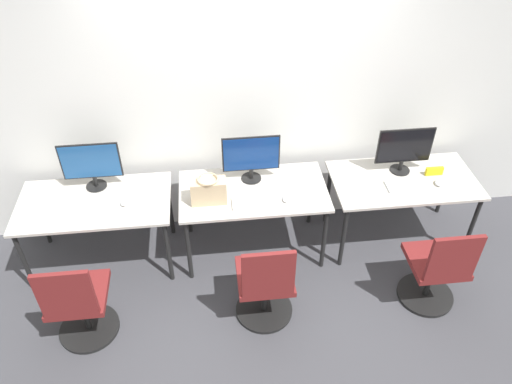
# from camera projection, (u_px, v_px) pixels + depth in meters

# --- Properties ---
(ground_plane) EXTENTS (20.00, 20.00, 0.00)m
(ground_plane) POSITION_uv_depth(u_px,v_px,m) (258.00, 275.00, 4.56)
(ground_plane) COLOR #3D3D42
(wall_back) EXTENTS (12.00, 0.05, 2.80)m
(wall_back) POSITION_uv_depth(u_px,v_px,m) (247.00, 94.00, 4.31)
(wall_back) COLOR silver
(wall_back) RESTS_ON ground_plane
(desk_left) EXTENTS (1.30, 0.71, 0.72)m
(desk_left) POSITION_uv_depth(u_px,v_px,m) (95.00, 208.00, 4.30)
(desk_left) COLOR #BCB7AD
(desk_left) RESTS_ON ground_plane
(monitor_left) EXTENTS (0.51, 0.18, 0.44)m
(monitor_left) POSITION_uv_depth(u_px,v_px,m) (91.00, 164.00, 4.26)
(monitor_left) COLOR black
(monitor_left) RESTS_ON desk_left
(keyboard_left) EXTENTS (0.40, 0.16, 0.02)m
(keyboard_left) POSITION_uv_depth(u_px,v_px,m) (92.00, 206.00, 4.19)
(keyboard_left) COLOR silver
(keyboard_left) RESTS_ON desk_left
(mouse_left) EXTENTS (0.06, 0.09, 0.03)m
(mouse_left) POSITION_uv_depth(u_px,v_px,m) (124.00, 202.00, 4.22)
(mouse_left) COLOR silver
(mouse_left) RESTS_ON desk_left
(office_chair_left) EXTENTS (0.48, 0.48, 0.91)m
(office_chair_left) POSITION_uv_depth(u_px,v_px,m) (79.00, 306.00, 3.82)
(office_chair_left) COLOR black
(office_chair_left) RESTS_ON ground_plane
(desk_center) EXTENTS (1.30, 0.71, 0.72)m
(desk_center) POSITION_uv_depth(u_px,v_px,m) (253.00, 196.00, 4.42)
(desk_center) COLOR #BCB7AD
(desk_center) RESTS_ON ground_plane
(monitor_center) EXTENTS (0.51, 0.18, 0.44)m
(monitor_center) POSITION_uv_depth(u_px,v_px,m) (251.00, 157.00, 4.35)
(monitor_center) COLOR black
(monitor_center) RESTS_ON desk_center
(keyboard_center) EXTENTS (0.40, 0.16, 0.02)m
(keyboard_center) POSITION_uv_depth(u_px,v_px,m) (256.00, 202.00, 4.23)
(keyboard_center) COLOR silver
(keyboard_center) RESTS_ON desk_center
(mouse_center) EXTENTS (0.06, 0.09, 0.03)m
(mouse_center) POSITION_uv_depth(u_px,v_px,m) (286.00, 199.00, 4.26)
(mouse_center) COLOR silver
(mouse_center) RESTS_ON desk_center
(office_chair_center) EXTENTS (0.48, 0.48, 0.91)m
(office_chair_center) POSITION_uv_depth(u_px,v_px,m) (265.00, 287.00, 3.97)
(office_chair_center) COLOR black
(office_chair_center) RESTS_ON ground_plane
(desk_right) EXTENTS (1.30, 0.71, 0.72)m
(desk_right) POSITION_uv_depth(u_px,v_px,m) (403.00, 185.00, 4.54)
(desk_right) COLOR #BCB7AD
(desk_right) RESTS_ON ground_plane
(monitor_right) EXTENTS (0.51, 0.18, 0.44)m
(monitor_right) POSITION_uv_depth(u_px,v_px,m) (404.00, 149.00, 4.45)
(monitor_right) COLOR black
(monitor_right) RESTS_ON desk_right
(keyboard_right) EXTENTS (0.40, 0.16, 0.02)m
(keyboard_right) POSITION_uv_depth(u_px,v_px,m) (409.00, 185.00, 4.41)
(keyboard_right) COLOR silver
(keyboard_right) RESTS_ON desk_right
(mouse_right) EXTENTS (0.06, 0.09, 0.03)m
(mouse_right) POSITION_uv_depth(u_px,v_px,m) (438.00, 183.00, 4.43)
(mouse_right) COLOR silver
(mouse_right) RESTS_ON desk_right
(office_chair_right) EXTENTS (0.48, 0.48, 0.91)m
(office_chair_right) POSITION_uv_depth(u_px,v_px,m) (437.00, 272.00, 4.09)
(office_chair_right) COLOR black
(office_chair_right) RESTS_ON ground_plane
(handbag) EXTENTS (0.30, 0.18, 0.25)m
(handbag) POSITION_uv_depth(u_px,v_px,m) (209.00, 191.00, 4.19)
(handbag) COLOR tan
(handbag) RESTS_ON desk_center
(placard_right) EXTENTS (0.16, 0.03, 0.08)m
(placard_right) POSITION_uv_depth(u_px,v_px,m) (434.00, 171.00, 4.52)
(placard_right) COLOR yellow
(placard_right) RESTS_ON desk_right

